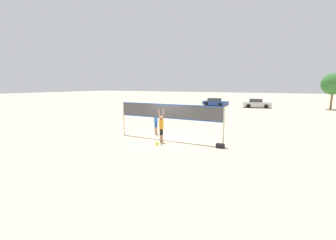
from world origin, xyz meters
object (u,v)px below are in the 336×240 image
object	(u,v)px
volleyball_net	(168,113)
parked_car_mid	(257,104)
player_blocker	(156,118)
volleyball	(157,143)
tree_left_cluster	(333,84)
player_spiker	(161,125)
parked_car_near	(215,102)
gear_bag	(220,146)

from	to	relation	value
volleyball_net	parked_car_mid	size ratio (longest dim) A/B	1.68
player_blocker	volleyball	distance (m)	3.38
parked_car_mid	tree_left_cluster	world-z (taller)	tree_left_cluster
volleyball_net	tree_left_cluster	world-z (taller)	tree_left_cluster
volleyball_net	tree_left_cluster	distance (m)	30.85
player_blocker	volleyball_net	bearing A→B (deg)	55.14
player_blocker	volleyball	world-z (taller)	player_blocker
player_spiker	player_blocker	world-z (taller)	player_blocker
volleyball_net	parked_car_near	distance (m)	26.38
player_spiker	volleyball	xyz separation A→B (m)	(0.12, -0.74, -0.99)
parked_car_near	tree_left_cluster	distance (m)	17.44
player_blocker	parked_car_mid	xyz separation A→B (m)	(4.23, 24.25, -0.53)
volleyball	gear_bag	xyz separation A→B (m)	(3.52, 1.13, 0.02)
volleyball_net	player_blocker	size ratio (longest dim) A/B	3.34
volleyball_net	volleyball	xyz separation A→B (m)	(0.11, -1.62, -1.63)
parked_car_mid	tree_left_cluster	size ratio (longest dim) A/B	0.83
gear_bag	parked_car_near	distance (m)	27.65
gear_bag	parked_car_mid	distance (m)	25.86
volleyball	tree_left_cluster	size ratio (longest dim) A/B	0.04
player_blocker	tree_left_cluster	distance (m)	30.60
parked_car_near	tree_left_cluster	xyz separation A→B (m)	(17.04, 2.01, 3.14)
player_blocker	parked_car_near	bearing A→B (deg)	-173.83
volleyball_net	volleyball	bearing A→B (deg)	-86.13
player_spiker	player_blocker	bearing A→B (deg)	38.48
parked_car_mid	parked_car_near	bearing A→B (deg)	163.17
gear_bag	player_spiker	bearing A→B (deg)	-173.88
volleyball	gear_bag	size ratio (longest dim) A/B	0.44
volleyball_net	player_spiker	distance (m)	1.09
player_spiker	player_blocker	xyz separation A→B (m)	(-1.57, 1.98, 0.08)
player_blocker	tree_left_cluster	size ratio (longest dim) A/B	0.42
player_blocker	gear_bag	distance (m)	5.55
parked_car_near	player_blocker	bearing A→B (deg)	-72.75
volleyball_net	tree_left_cluster	size ratio (longest dim) A/B	1.39
parked_car_mid	gear_bag	bearing A→B (deg)	-99.23
volleyball_net	parked_car_near	bearing A→B (deg)	99.34
player_spiker	volleyball	world-z (taller)	player_spiker
player_blocker	tree_left_cluster	xyz separation A→B (m)	(14.34, 26.91, 2.57)
player_spiker	tree_left_cluster	bearing A→B (deg)	-23.85
player_spiker	parked_car_mid	size ratio (longest dim) A/B	0.47
volleyball	parked_car_mid	distance (m)	27.09
parked_car_near	parked_car_mid	world-z (taller)	parked_car_mid
parked_car_near	volleyball_net	bearing A→B (deg)	-69.59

